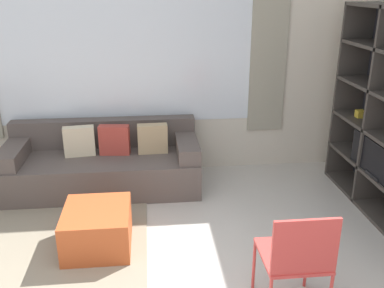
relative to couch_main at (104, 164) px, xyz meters
name	(u,v)px	position (x,y,z in m)	size (l,w,h in m)	color
wall_back	(125,63)	(0.28, 0.48, 1.07)	(6.80, 0.11, 2.70)	beige
area_rug	(8,239)	(-0.82, -1.04, -0.28)	(2.58, 1.96, 0.01)	gray
couch_main	(104,164)	(0.00, 0.00, 0.00)	(2.16, 0.87, 0.74)	#564C47
ottoman	(98,229)	(0.04, -1.24, -0.09)	(0.58, 0.64, 0.38)	#B74C23
folding_chair	(297,255)	(1.50, -2.26, 0.23)	(0.44, 0.46, 0.86)	#CC3D38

